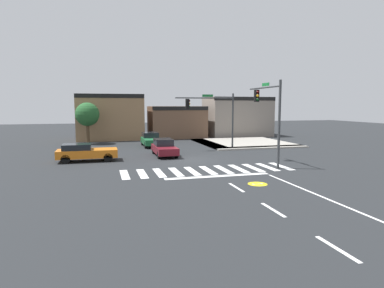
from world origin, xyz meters
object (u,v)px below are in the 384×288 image
at_px(traffic_signal_northeast, 212,111).
at_px(traffic_signal_southeast, 269,108).
at_px(roadside_tree, 87,115).
at_px(car_maroon, 164,147).
at_px(car_orange, 85,152).
at_px(car_green, 151,139).

bearing_deg(traffic_signal_northeast, traffic_signal_southeast, 98.05).
bearing_deg(roadside_tree, traffic_signal_southeast, -52.52).
distance_m(traffic_signal_southeast, car_maroon, 9.91).
relative_size(traffic_signal_northeast, traffic_signal_southeast, 0.98).
relative_size(traffic_signal_southeast, car_maroon, 1.40).
relative_size(car_orange, car_green, 1.07).
bearing_deg(car_green, car_orange, -37.71).
bearing_deg(car_orange, traffic_signal_northeast, 18.42).
xyz_separation_m(car_maroon, car_green, (-0.12, 7.05, 0.01)).
distance_m(car_maroon, car_green, 7.05).
distance_m(traffic_signal_northeast, car_green, 7.71).
xyz_separation_m(traffic_signal_northeast, car_orange, (-11.95, -3.98, -3.18)).
relative_size(car_maroon, car_orange, 0.96).
distance_m(traffic_signal_northeast, car_maroon, 6.78).
height_order(traffic_signal_southeast, roadside_tree, traffic_signal_southeast).
xyz_separation_m(car_maroon, car_orange, (-6.59, -1.32, 0.01)).
height_order(car_orange, car_green, car_green).
bearing_deg(traffic_signal_southeast, traffic_signal_northeast, 8.05).
bearing_deg(car_green, traffic_signal_southeast, 26.65).
relative_size(traffic_signal_northeast, car_maroon, 1.36).
xyz_separation_m(car_maroon, roadside_tree, (-6.82, 11.12, 2.64)).
bearing_deg(car_green, car_maroon, 1.01).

